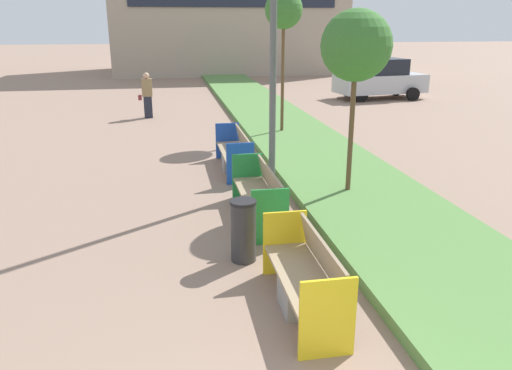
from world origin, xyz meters
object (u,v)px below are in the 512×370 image
Objects in this scene: bench_blue_frame at (235,155)px; sapling_tree_near at (356,46)px; bench_green_frame at (260,199)px; bench_yellow_frame at (305,283)px; parked_car_distant at (380,79)px; litter_bin at (243,231)px; pedestrian_walking at (147,95)px; sapling_tree_far at (284,11)px.

sapling_tree_near is (2.00, -2.45, 2.64)m from bench_blue_frame.
bench_blue_frame is at bearing 89.99° from bench_green_frame.
bench_yellow_frame and bench_blue_frame have the same top height.
parked_car_distant reaches higher than bench_green_frame.
bench_yellow_frame is at bearing -90.04° from bench_blue_frame.
pedestrian_walking is (-1.72, 12.50, 0.38)m from litter_bin.
parked_car_distant is (8.45, 14.08, 0.54)m from bench_green_frame.
bench_green_frame is at bearing -106.34° from sapling_tree_far.
parked_car_distant is (8.46, 17.20, 0.55)m from bench_yellow_frame.
bench_green_frame is at bearing 71.31° from litter_bin.
sapling_tree_near is 2.20× the size of pedestrian_walking.
bench_green_frame is 3.26m from bench_blue_frame.
sapling_tree_far is at bearing -138.98° from parked_car_distant.
litter_bin is 0.57× the size of pedestrian_walking.
bench_green_frame is 1.73m from litter_bin.
bench_blue_frame is at bearing -73.38° from pedestrian_walking.
pedestrian_walking is (-2.27, 7.61, 0.48)m from bench_blue_frame.
litter_bin is 0.22× the size of parked_car_distant.
parked_car_distant reaches higher than litter_bin.
bench_blue_frame is at bearing 83.54° from litter_bin.
parked_car_distant is at bearing 16.69° from pedestrian_walking.
bench_green_frame is 0.62× the size of sapling_tree_near.
sapling_tree_far is at bearing 60.74° from bench_blue_frame.
pedestrian_walking reaches higher than bench_green_frame.
litter_bin is (-0.55, -4.89, 0.11)m from bench_blue_frame.
pedestrian_walking is at bearing 97.82° from litter_bin.
litter_bin is (-0.55, 1.48, 0.12)m from bench_yellow_frame.
bench_yellow_frame is 10.70m from sapling_tree_far.
bench_green_frame is at bearing 89.93° from bench_yellow_frame.
litter_bin reaches higher than bench_yellow_frame.
bench_blue_frame is (0.00, 6.37, 0.01)m from bench_yellow_frame.
parked_car_distant reaches higher than bench_blue_frame.
sapling_tree_far is (2.01, 9.95, 3.41)m from bench_yellow_frame.
litter_bin is at bearing -96.46° from bench_blue_frame.
litter_bin is at bearing -127.14° from parked_car_distant.
bench_blue_frame is 2.45× the size of litter_bin.
pedestrian_walking is at bearing 99.21° from bench_yellow_frame.
sapling_tree_near reaches higher than litter_bin.
parked_car_distant is (9.01, 15.72, 0.43)m from litter_bin.
sapling_tree_near is at bearing -90.00° from sapling_tree_far.
pedestrian_walking is 0.38× the size of parked_car_distant.
bench_blue_frame is 4.12m from sapling_tree_near.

